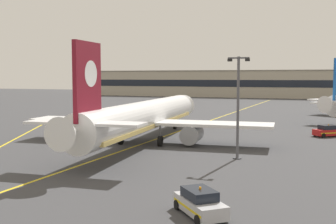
{
  "coord_description": "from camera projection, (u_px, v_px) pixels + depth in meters",
  "views": [
    {
      "loc": [
        20.4,
        -33.57,
        8.52
      ],
      "look_at": [
        2.92,
        13.97,
        4.17
      ],
      "focal_mm": 44.31,
      "sensor_mm": 36.0,
      "label": 1
    }
  ],
  "objects": [
    {
      "name": "safety_cone_by_port_wing",
      "position": [
        47.0,
        132.0,
        61.53
      ],
      "size": [
        0.44,
        0.44,
        0.55
      ],
      "color": "orange",
      "rests_on": "ground"
    },
    {
      "name": "apron_lamp_post",
      "position": [
        238.0,
        105.0,
        42.55
      ],
      "size": [
        2.24,
        0.9,
        10.55
      ],
      "color": "#515156",
      "rests_on": "ground"
    },
    {
      "name": "terminal_building",
      "position": [
        281.0,
        84.0,
        165.81
      ],
      "size": [
        166.92,
        12.4,
        11.1
      ],
      "color": "#B2A893",
      "rests_on": "ground"
    },
    {
      "name": "service_car_third",
      "position": [
        328.0,
        131.0,
        58.91
      ],
      "size": [
        4.4,
        4.04,
        1.79
      ],
      "color": "red",
      "rests_on": "ground"
    },
    {
      "name": "ground_plane",
      "position": [
        88.0,
        167.0,
        39.14
      ],
      "size": [
        400.0,
        400.0,
        0.0
      ],
      "primitive_type": "plane",
      "color": "#3D3D3F"
    },
    {
      "name": "service_car_nearest",
      "position": [
        200.0,
        203.0,
        25.39
      ],
      "size": [
        4.14,
        4.33,
        1.79
      ],
      "color": "#B7B7BC",
      "rests_on": "ground"
    },
    {
      "name": "airliner_foreground",
      "position": [
        145.0,
        117.0,
        52.82
      ],
      "size": [
        32.26,
        41.52,
        11.65
      ],
      "color": "white",
      "rests_on": "ground"
    },
    {
      "name": "taxiway_centreline",
      "position": [
        185.0,
        129.0,
        67.19
      ],
      "size": [
        6.97,
        179.89,
        0.01
      ],
      "primitive_type": "cube",
      "rotation": [
        0.0,
        0.0,
        -0.04
      ],
      "color": "yellow",
      "rests_on": "ground"
    },
    {
      "name": "safety_cone_by_nose_gear",
      "position": [
        186.0,
        126.0,
        68.71
      ],
      "size": [
        0.44,
        0.44,
        0.55
      ],
      "color": "orange",
      "rests_on": "ground"
    }
  ]
}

